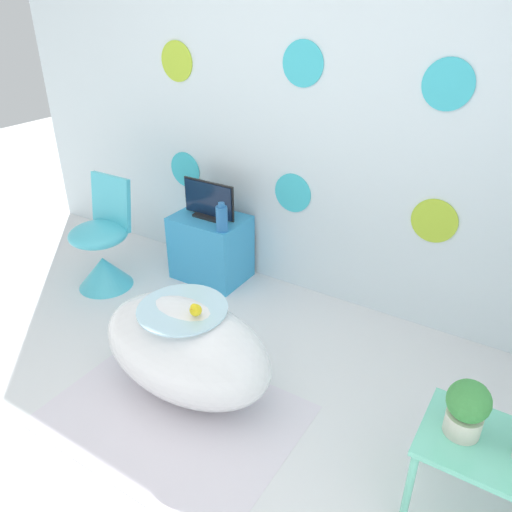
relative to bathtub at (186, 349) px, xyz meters
The scene contains 11 objects.
ground_plane 0.76m from the bathtub, 95.43° to the right, with size 12.00×12.00×0.00m, color white.
wall_back_dotted 1.64m from the bathtub, 92.98° to the left, with size 4.88×0.05×2.60m.
rug 0.34m from the bathtub, 74.14° to the right, with size 1.24×0.92×0.01m.
bathtub is the anchor object (origin of this frame).
rubber_duck 0.33m from the bathtub, 16.45° to the right, with size 0.06×0.07×0.07m.
chair 1.31m from the bathtub, 156.21° to the left, with size 0.41×0.41×0.80m.
tv_cabinet 1.21m from the bathtub, 120.73° to the left, with size 0.52×0.38×0.49m.
tv 1.25m from the bathtub, 120.68° to the left, with size 0.42×0.12×0.27m.
vase 1.04m from the bathtub, 114.32° to the left, with size 0.08×0.08×0.20m.
side_table 1.46m from the bathtub, ahead, with size 0.52×0.40×0.42m.
potted_plant_left 1.37m from the bathtub, ahead, with size 0.16×0.16×0.24m.
Camera 1 is at (1.47, -0.84, 1.94)m, focal length 35.00 mm.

